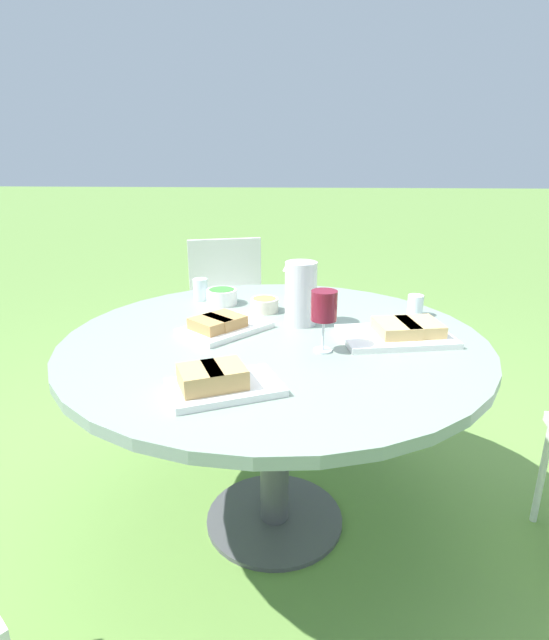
{
  "coord_description": "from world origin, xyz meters",
  "views": [
    {
      "loc": [
        -0.1,
        1.61,
        1.37
      ],
      "look_at": [
        0.0,
        0.0,
        0.83
      ],
      "focal_mm": 28.0,
      "sensor_mm": 36.0,
      "label": 1
    }
  ],
  "objects": [
    {
      "name": "ground_plane",
      "position": [
        0.0,
        0.0,
        0.0
      ],
      "size": [
        40.0,
        40.0,
        0.0
      ],
      "primitive_type": "plane",
      "color": "#668E42"
    },
    {
      "name": "dining_table",
      "position": [
        0.0,
        0.0,
        0.67
      ],
      "size": [
        1.45,
        1.45,
        0.77
      ],
      "color": "#4C4C51",
      "rests_on": "ground_plane"
    },
    {
      "name": "chair_near_left",
      "position": [
        0.35,
        -1.23,
        0.52
      ],
      "size": [
        0.54,
        0.53,
        0.89
      ],
      "color": "silver",
      "rests_on": "ground_plane"
    },
    {
      "name": "water_pitcher",
      "position": [
        -0.09,
        -0.14,
        0.89
      ],
      "size": [
        0.13,
        0.12,
        0.23
      ],
      "color": "silver",
      "rests_on": "dining_table"
    },
    {
      "name": "wine_glass",
      "position": [
        -0.16,
        0.13,
        0.92
      ],
      "size": [
        0.08,
        0.08,
        0.2
      ],
      "color": "silver",
      "rests_on": "dining_table"
    },
    {
      "name": "platter_bread_main",
      "position": [
        0.19,
        -0.03,
        0.8
      ],
      "size": [
        0.35,
        0.36,
        0.06
      ],
      "color": "white",
      "rests_on": "dining_table"
    },
    {
      "name": "platter_charcuterie",
      "position": [
        -0.43,
        -0.01,
        0.8
      ],
      "size": [
        0.41,
        0.3,
        0.06
      ],
      "color": "white",
      "rests_on": "dining_table"
    },
    {
      "name": "platter_sandwich_side",
      "position": [
        0.12,
        0.43,
        0.8
      ],
      "size": [
        0.34,
        0.29,
        0.07
      ],
      "color": "white",
      "rests_on": "dining_table"
    },
    {
      "name": "bowl_fries",
      "position": [
        0.06,
        -0.29,
        0.8
      ],
      "size": [
        0.11,
        0.11,
        0.05
      ],
      "color": "beige",
      "rests_on": "dining_table"
    },
    {
      "name": "bowl_salad",
      "position": [
        0.25,
        -0.38,
        0.81
      ],
      "size": [
        0.13,
        0.13,
        0.06
      ],
      "color": "white",
      "rests_on": "dining_table"
    },
    {
      "name": "bowl_olives",
      "position": [
        -0.09,
        -0.46,
        0.79
      ],
      "size": [
        0.12,
        0.12,
        0.04
      ],
      "color": "#B74733",
      "rests_on": "dining_table"
    },
    {
      "name": "cup_water_near",
      "position": [
        0.35,
        -0.43,
        0.82
      ],
      "size": [
        0.06,
        0.06,
        0.09
      ],
      "color": "silver",
      "rests_on": "dining_table"
    },
    {
      "name": "cup_water_far",
      "position": [
        -0.53,
        -0.27,
        0.81
      ],
      "size": [
        0.06,
        0.06,
        0.08
      ],
      "color": "silver",
      "rests_on": "dining_table"
    }
  ]
}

